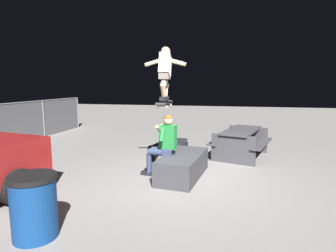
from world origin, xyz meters
The scene contains 8 objects.
ground_plane centered at (0.00, 0.00, 0.00)m, with size 40.00×40.00×0.00m, color slate.
ledge_box_main centered at (0.22, 0.00, 0.24)m, with size 1.66×0.73×0.48m, color #38383D.
person_sitting_on_ledge centered at (0.20, 0.42, 0.73)m, with size 0.60×0.77×1.32m.
skateboard centered at (0.35, 0.43, 1.54)m, with size 1.03×0.25×0.13m.
skater_airborne centered at (0.41, 0.43, 2.22)m, with size 0.62×0.89×1.12m.
kicker_ramp centered at (2.55, 0.80, 0.06)m, with size 1.15×1.00×0.38m.
picnic_table_back centered at (2.20, -1.25, 0.50)m, with size 2.01×1.77×0.75m.
trash_bin centered at (-2.52, 1.45, 0.41)m, with size 0.58×0.58×0.82m.
Camera 1 is at (-5.39, -0.92, 1.94)m, focal length 29.72 mm.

